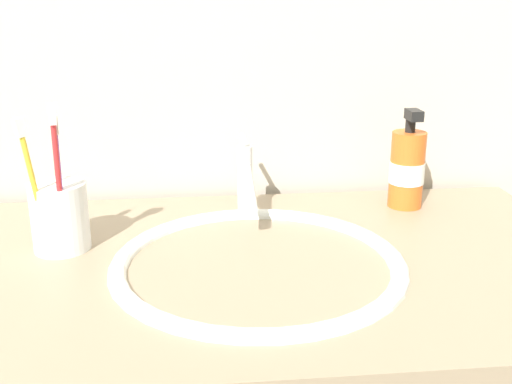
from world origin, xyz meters
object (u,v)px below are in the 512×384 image
(toothbrush_cup, at_px, (60,217))
(soap_dispenser, at_px, (407,169))
(faucet, at_px, (246,181))
(toothbrush_yellow, at_px, (32,179))
(toothbrush_purple, at_px, (59,176))
(toothbrush_red, at_px, (58,172))

(toothbrush_cup, bearing_deg, soap_dispenser, 13.06)
(faucet, height_order, toothbrush_yellow, toothbrush_yellow)
(faucet, xyz_separation_m, toothbrush_yellow, (-0.28, -0.13, 0.05))
(toothbrush_cup, xyz_separation_m, soap_dispenser, (0.53, 0.12, 0.02))
(toothbrush_yellow, distance_m, soap_dispenser, 0.57)
(faucet, distance_m, toothbrush_cup, 0.28)
(toothbrush_purple, height_order, toothbrush_red, toothbrush_red)
(toothbrush_cup, distance_m, toothbrush_yellow, 0.07)
(toothbrush_cup, bearing_deg, toothbrush_yellow, -124.03)
(faucet, bearing_deg, toothbrush_cup, -159.50)
(toothbrush_cup, bearing_deg, toothbrush_red, -72.37)
(toothbrush_red, xyz_separation_m, soap_dispenser, (0.52, 0.16, -0.06))
(toothbrush_yellow, bearing_deg, toothbrush_purple, 11.23)
(toothbrush_purple, bearing_deg, soap_dispenser, 15.97)
(toothbrush_red, bearing_deg, faucet, 28.09)
(toothbrush_purple, xyz_separation_m, toothbrush_yellow, (-0.03, -0.01, -0.00))
(toothbrush_cup, xyz_separation_m, toothbrush_red, (0.01, -0.04, 0.07))
(faucet, relative_size, soap_dispenser, 0.97)
(faucet, xyz_separation_m, soap_dispenser, (0.26, 0.02, 0.00))
(toothbrush_yellow, bearing_deg, toothbrush_cup, 55.97)
(toothbrush_red, distance_m, soap_dispenser, 0.54)
(toothbrush_cup, height_order, toothbrush_red, toothbrush_red)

